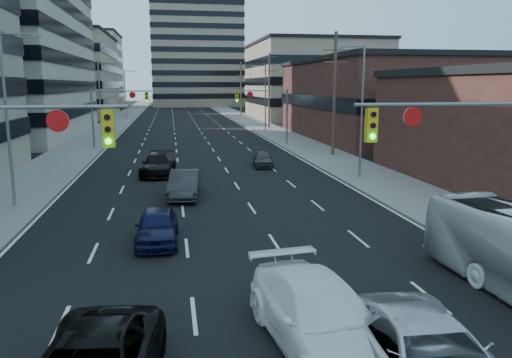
% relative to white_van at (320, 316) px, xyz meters
% --- Properties ---
extents(road_surface, '(18.00, 300.00, 0.02)m').
position_rel_white_van_xyz_m(road_surface, '(-1.19, 126.28, -0.84)').
color(road_surface, black).
rests_on(road_surface, ground).
extents(sidewalk_left, '(5.00, 300.00, 0.15)m').
position_rel_white_van_xyz_m(sidewalk_left, '(-12.69, 126.28, -0.77)').
color(sidewalk_left, slate).
rests_on(sidewalk_left, ground).
extents(sidewalk_right, '(5.00, 300.00, 0.15)m').
position_rel_white_van_xyz_m(sidewalk_right, '(10.31, 126.28, -0.77)').
color(sidewalk_right, slate).
rests_on(sidewalk_right, ground).
extents(office_left_far, '(20.00, 30.00, 16.00)m').
position_rel_white_van_xyz_m(office_left_far, '(-25.19, 96.28, 7.15)').
color(office_left_far, gray).
rests_on(office_left_far, ground).
extents(storefront_right_mid, '(20.00, 30.00, 9.00)m').
position_rel_white_van_xyz_m(storefront_right_mid, '(22.81, 46.28, 3.65)').
color(storefront_right_mid, '#472119').
rests_on(storefront_right_mid, ground).
extents(office_right_far, '(22.00, 28.00, 14.00)m').
position_rel_white_van_xyz_m(office_right_far, '(23.81, 84.28, 6.15)').
color(office_right_far, gray).
rests_on(office_right_far, ground).
extents(apartment_tower, '(26.00, 26.00, 58.00)m').
position_rel_white_van_xyz_m(apartment_tower, '(4.81, 146.28, 28.15)').
color(apartment_tower, gray).
rests_on(apartment_tower, ground).
extents(bg_block_left, '(24.00, 24.00, 20.00)m').
position_rel_white_van_xyz_m(bg_block_left, '(-29.19, 136.28, 9.15)').
color(bg_block_left, '#ADA089').
rests_on(bg_block_left, ground).
extents(bg_block_right, '(22.00, 22.00, 12.00)m').
position_rel_white_van_xyz_m(bg_block_right, '(30.81, 126.28, 5.15)').
color(bg_block_right, gray).
rests_on(bg_block_right, ground).
extents(signal_near_right, '(6.59, 0.33, 6.00)m').
position_rel_white_van_xyz_m(signal_near_right, '(6.26, 4.27, 3.48)').
color(signal_near_right, slate).
rests_on(signal_near_right, ground).
extents(signal_far_left, '(6.09, 0.33, 6.00)m').
position_rel_white_van_xyz_m(signal_far_left, '(-8.87, 41.27, 3.45)').
color(signal_far_left, slate).
rests_on(signal_far_left, ground).
extents(signal_far_right, '(6.09, 0.33, 6.00)m').
position_rel_white_van_xyz_m(signal_far_right, '(6.49, 41.27, 3.45)').
color(signal_far_right, slate).
rests_on(signal_far_right, ground).
extents(utility_pole_block, '(2.20, 0.28, 11.00)m').
position_rel_white_van_xyz_m(utility_pole_block, '(11.01, 32.28, 4.93)').
color(utility_pole_block, '#4C3D2D').
rests_on(utility_pole_block, ground).
extents(utility_pole_midblock, '(2.20, 0.28, 11.00)m').
position_rel_white_van_xyz_m(utility_pole_midblock, '(11.01, 62.28, 4.93)').
color(utility_pole_midblock, '#4C3D2D').
rests_on(utility_pole_midblock, ground).
extents(utility_pole_distant, '(2.20, 0.28, 11.00)m').
position_rel_white_van_xyz_m(utility_pole_distant, '(11.01, 92.28, 4.93)').
color(utility_pole_distant, '#4C3D2D').
rests_on(utility_pole_distant, ground).
extents(streetlight_left_near, '(2.03, 0.22, 9.00)m').
position_rel_white_van_xyz_m(streetlight_left_near, '(-11.53, 16.28, 4.20)').
color(streetlight_left_near, slate).
rests_on(streetlight_left_near, ground).
extents(streetlight_left_mid, '(2.03, 0.22, 9.00)m').
position_rel_white_van_xyz_m(streetlight_left_mid, '(-11.53, 51.28, 4.20)').
color(streetlight_left_mid, slate).
rests_on(streetlight_left_mid, ground).
extents(streetlight_left_far, '(2.03, 0.22, 9.00)m').
position_rel_white_van_xyz_m(streetlight_left_far, '(-11.53, 86.28, 4.20)').
color(streetlight_left_far, slate).
rests_on(streetlight_left_far, ground).
extents(streetlight_right_near, '(2.03, 0.22, 9.00)m').
position_rel_white_van_xyz_m(streetlight_right_near, '(9.15, 21.28, 4.20)').
color(streetlight_right_near, slate).
rests_on(streetlight_right_near, ground).
extents(streetlight_right_far, '(2.03, 0.22, 9.00)m').
position_rel_white_van_xyz_m(streetlight_right_far, '(9.15, 56.28, 4.20)').
color(streetlight_right_far, slate).
rests_on(streetlight_right_far, ground).
extents(white_van, '(3.09, 6.11, 1.70)m').
position_rel_white_van_xyz_m(white_van, '(0.00, 0.00, 0.00)').
color(white_van, white).
rests_on(white_van, ground).
extents(sedan_blue, '(1.77, 4.20, 1.42)m').
position_rel_white_van_xyz_m(sedan_blue, '(-4.15, 9.21, -0.14)').
color(sedan_blue, black).
rests_on(sedan_blue, ground).
extents(sedan_grey_center, '(2.14, 4.89, 1.56)m').
position_rel_white_van_xyz_m(sedan_grey_center, '(-2.79, 17.51, -0.07)').
color(sedan_grey_center, '#2B2B2D').
rests_on(sedan_grey_center, ground).
extents(sedan_black_far, '(2.74, 5.51, 1.54)m').
position_rel_white_van_xyz_m(sedan_black_far, '(-4.45, 25.17, -0.08)').
color(sedan_black_far, black).
rests_on(sedan_black_far, ground).
extents(sedan_grey_right, '(1.86, 3.79, 1.25)m').
position_rel_white_van_xyz_m(sedan_grey_right, '(3.66, 27.55, -0.23)').
color(sedan_grey_right, '#3A3A3D').
rests_on(sedan_grey_right, ground).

